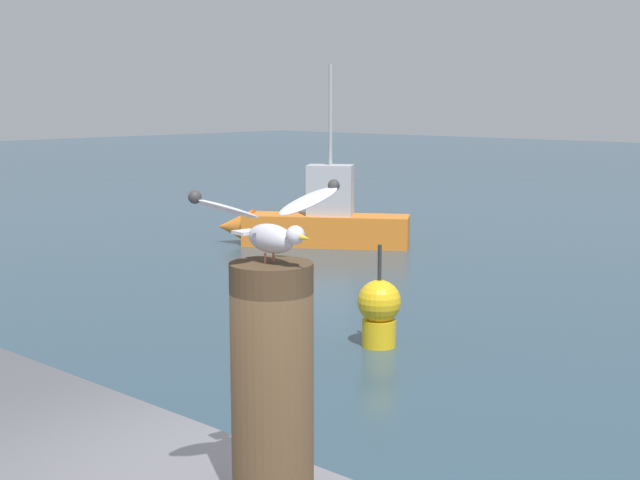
{
  "coord_description": "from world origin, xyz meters",
  "views": [
    {
      "loc": [
        2.04,
        -2.46,
        3.16
      ],
      "look_at": [
        -0.1,
        -0.1,
        2.65
      ],
      "focal_mm": 49.83,
      "sensor_mm": 36.0,
      "label": 1
    }
  ],
  "objects_px": {
    "boat_orange": "(313,222)",
    "channel_buoy": "(379,310)",
    "mooring_post": "(272,386)",
    "seagull": "(271,225)"
  },
  "relations": [
    {
      "from": "boat_orange",
      "to": "channel_buoy",
      "type": "relative_size",
      "value": 2.98
    },
    {
      "from": "boat_orange",
      "to": "channel_buoy",
      "type": "height_order",
      "value": "boat_orange"
    },
    {
      "from": "mooring_post",
      "to": "seagull",
      "type": "distance_m",
      "value": 0.57
    },
    {
      "from": "mooring_post",
      "to": "boat_orange",
      "type": "xyz_separation_m",
      "value": [
        -10.75,
        11.84,
        -1.64
      ]
    },
    {
      "from": "mooring_post",
      "to": "boat_orange",
      "type": "bearing_deg",
      "value": 132.21
    },
    {
      "from": "seagull",
      "to": "boat_orange",
      "type": "height_order",
      "value": "boat_orange"
    },
    {
      "from": "boat_orange",
      "to": "mooring_post",
      "type": "bearing_deg",
      "value": -47.79
    },
    {
      "from": "boat_orange",
      "to": "channel_buoy",
      "type": "xyz_separation_m",
      "value": [
        6.0,
        -5.25,
        -0.04
      ]
    },
    {
      "from": "mooring_post",
      "to": "boat_orange",
      "type": "height_order",
      "value": "boat_orange"
    },
    {
      "from": "boat_orange",
      "to": "channel_buoy",
      "type": "bearing_deg",
      "value": -41.15
    }
  ]
}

